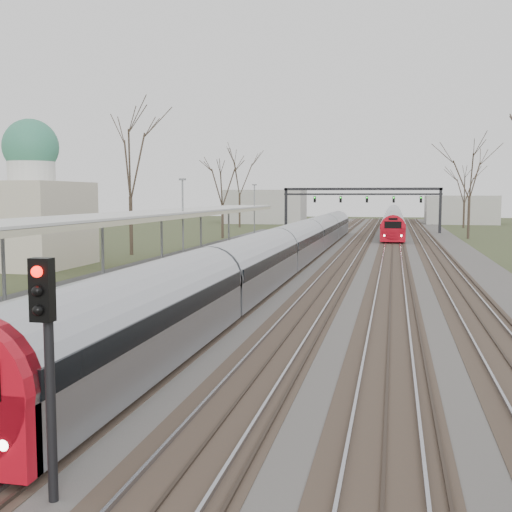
% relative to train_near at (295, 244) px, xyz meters
% --- Properties ---
extents(track_bed, '(24.00, 160.00, 0.22)m').
position_rel_train_near_xyz_m(track_bed, '(2.76, 10.84, -1.42)').
color(track_bed, '#474442').
rests_on(track_bed, ground).
extents(platform, '(3.50, 69.00, 1.00)m').
position_rel_train_near_xyz_m(platform, '(-6.55, -6.66, -0.98)').
color(platform, '#9E9B93').
rests_on(platform, ground).
extents(canopy, '(4.10, 50.00, 3.11)m').
position_rel_train_near_xyz_m(canopy, '(-6.55, -11.18, 2.45)').
color(canopy, slate).
rests_on(canopy, platform).
extents(dome_building, '(10.00, 8.00, 10.30)m').
position_rel_train_near_xyz_m(dome_building, '(-19.21, -6.16, 2.24)').
color(dome_building, beige).
rests_on(dome_building, ground).
extents(signal_gantry, '(21.00, 0.59, 6.08)m').
position_rel_train_near_xyz_m(signal_gantry, '(2.79, 40.82, 3.43)').
color(signal_gantry, black).
rests_on(signal_gantry, ground).
extents(tree_west_far, '(5.50, 5.50, 11.33)m').
position_rel_train_near_xyz_m(tree_west_far, '(-14.50, 3.84, 6.54)').
color(tree_west_far, '#2D231C').
rests_on(tree_west_far, ground).
extents(train_near, '(2.62, 75.21, 3.05)m').
position_rel_train_near_xyz_m(train_near, '(0.00, 0.00, 0.00)').
color(train_near, '#989BA1').
rests_on(train_near, ground).
extents(train_far, '(2.62, 75.21, 3.05)m').
position_rel_train_near_xyz_m(train_far, '(7.00, 57.61, 0.00)').
color(train_far, '#989BA1').
rests_on(train_far, ground).
extents(signal_post, '(0.35, 0.45, 4.10)m').
position_rel_train_near_xyz_m(signal_post, '(1.75, -37.50, 1.25)').
color(signal_post, black).
rests_on(signal_post, ground).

